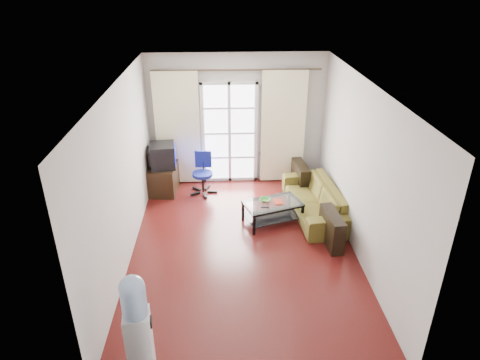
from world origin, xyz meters
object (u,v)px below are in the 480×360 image
crt_tv (162,156)px  water_cooler (137,325)px  coffee_table (273,210)px  tv_stand (164,178)px  task_chair (203,181)px  sofa (314,200)px

crt_tv → water_cooler: size_ratio=0.42×
coffee_table → tv_stand: size_ratio=1.46×
water_cooler → task_chair: bearing=76.3°
tv_stand → water_cooler: size_ratio=0.57×
water_cooler → sofa: bearing=45.8°
coffee_table → task_chair: (-1.28, 1.23, -0.01)m
task_chair → water_cooler: size_ratio=0.62×
coffee_table → water_cooler: bearing=-120.3°
tv_stand → task_chair: size_ratio=0.91×
sofa → tv_stand: bearing=-114.9°
task_chair → crt_tv: bearing=-178.8°
task_chair → coffee_table: bearing=-38.5°
crt_tv → task_chair: 0.98m
sofa → water_cooler: bearing=-42.7°
task_chair → water_cooler: bearing=-91.7°
coffee_table → tv_stand: 2.47m
coffee_table → crt_tv: bearing=148.1°
task_chair → tv_stand: bearing=178.8°
sofa → tv_stand: 3.07m
sofa → coffee_table: bearing=-75.5°
tv_stand → water_cooler: water_cooler is taller
coffee_table → task_chair: bearing=136.0°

